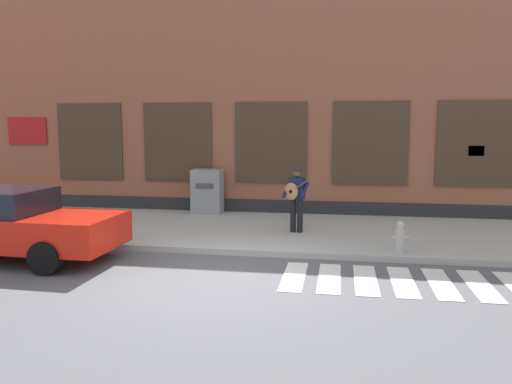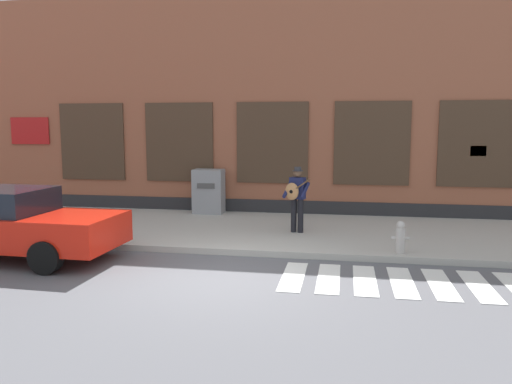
# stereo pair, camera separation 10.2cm
# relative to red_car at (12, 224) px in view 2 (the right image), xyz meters

# --- Properties ---
(ground_plane) EXTENTS (160.00, 160.00, 0.00)m
(ground_plane) POSITION_rel_red_car_xyz_m (4.79, -0.58, -0.77)
(ground_plane) COLOR #56565B
(sidewalk) EXTENTS (28.00, 4.91, 0.14)m
(sidewalk) POSITION_rel_red_car_xyz_m (4.79, 3.52, -0.70)
(sidewalk) COLOR #ADAAA3
(sidewalk) RESTS_ON ground
(building_backdrop) EXTENTS (28.00, 4.06, 6.98)m
(building_backdrop) POSITION_rel_red_car_xyz_m (4.79, 7.96, 2.71)
(building_backdrop) COLOR #99563D
(building_backdrop) RESTS_ON ground
(crosswalk) EXTENTS (5.78, 1.90, 0.01)m
(crosswalk) POSITION_rel_red_car_xyz_m (8.79, -0.24, -0.76)
(crosswalk) COLOR silver
(crosswalk) RESTS_ON ground
(red_car) EXTENTS (4.65, 2.08, 1.53)m
(red_car) POSITION_rel_red_car_xyz_m (0.00, 0.00, 0.00)
(red_car) COLOR red
(red_car) RESTS_ON ground
(busker) EXTENTS (0.72, 0.65, 1.69)m
(busker) POSITION_rel_red_car_xyz_m (5.84, 3.12, 0.34)
(busker) COLOR black
(busker) RESTS_ON sidewalk
(utility_box) EXTENTS (0.93, 0.63, 1.38)m
(utility_box) POSITION_rel_red_car_xyz_m (2.85, 5.52, 0.06)
(utility_box) COLOR gray
(utility_box) RESTS_ON sidewalk
(fire_hydrant) EXTENTS (0.38, 0.20, 0.70)m
(fire_hydrant) POSITION_rel_red_car_xyz_m (8.25, 1.41, -0.28)
(fire_hydrant) COLOR #B2ADA8
(fire_hydrant) RESTS_ON sidewalk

